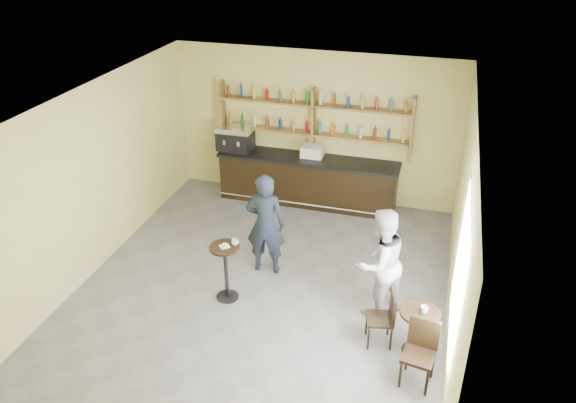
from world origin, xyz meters
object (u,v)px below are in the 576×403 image
(chair_west, at_px, (380,318))
(patron_second, at_px, (380,263))
(pastry_case, at_px, (312,152))
(pedestal_table, at_px, (226,272))
(man_main, at_px, (265,224))
(cafe_table, at_px, (418,332))
(chair_south, at_px, (419,355))
(espresso_machine, at_px, (235,138))
(bar_counter, at_px, (308,180))

(chair_west, xyz_separation_m, patron_second, (-0.14, 0.73, 0.46))
(pastry_case, height_order, pedestal_table, pastry_case)
(pedestal_table, bearing_deg, man_main, 68.74)
(man_main, relative_size, cafe_table, 2.55)
(cafe_table, height_order, chair_west, chair_west)
(pedestal_table, xyz_separation_m, chair_south, (3.13, -1.02, -0.02))
(espresso_machine, bearing_deg, cafe_table, -39.45)
(bar_counter, height_order, pastry_case, pastry_case)
(pedestal_table, height_order, man_main, man_main)
(chair_south, bearing_deg, man_main, 153.52)
(pastry_case, bearing_deg, pedestal_table, -99.17)
(man_main, height_order, patron_second, man_main)
(espresso_machine, height_order, pastry_case, espresso_machine)
(pedestal_table, height_order, cafe_table, pedestal_table)
(chair_west, bearing_deg, man_main, -135.11)
(bar_counter, bearing_deg, pastry_case, 0.00)
(bar_counter, bearing_deg, chair_west, -62.22)
(bar_counter, bearing_deg, pedestal_table, -96.88)
(espresso_machine, xyz_separation_m, patron_second, (3.56, -3.24, -0.39))
(chair_south, bearing_deg, espresso_machine, 141.83)
(bar_counter, xyz_separation_m, espresso_machine, (-1.61, 0.00, 0.78))
(espresso_machine, xyz_separation_m, chair_west, (3.70, -3.97, -0.86))
(chair_south, bearing_deg, cafe_table, 103.66)
(pedestal_table, bearing_deg, patron_second, 8.49)
(pastry_case, relative_size, cafe_table, 0.63)
(espresso_machine, height_order, chair_west, espresso_machine)
(bar_counter, height_order, espresso_machine, espresso_machine)
(pastry_case, height_order, patron_second, patron_second)
(pastry_case, height_order, chair_south, pastry_case)
(pastry_case, bearing_deg, chair_south, -61.51)
(bar_counter, distance_m, cafe_table, 4.81)
(pastry_case, xyz_separation_m, cafe_table, (2.55, -4.02, -0.81))
(chair_west, bearing_deg, pastry_case, -167.10)
(cafe_table, height_order, chair_south, chair_south)
(bar_counter, relative_size, pedestal_table, 3.85)
(man_main, bearing_deg, chair_south, 138.84)
(chair_south, bearing_deg, pedestal_table, 170.80)
(bar_counter, distance_m, patron_second, 3.80)
(bar_counter, bearing_deg, man_main, -91.49)
(espresso_machine, bearing_deg, chair_south, -43.10)
(espresso_machine, height_order, chair_south, espresso_machine)
(espresso_machine, relative_size, patron_second, 0.40)
(patron_second, bearing_deg, pedestal_table, -38.75)
(bar_counter, relative_size, espresso_machine, 5.22)
(pedestal_table, bearing_deg, espresso_machine, 108.05)
(cafe_table, bearing_deg, chair_south, -85.24)
(bar_counter, xyz_separation_m, pastry_case, (0.09, 0.00, 0.65))
(bar_counter, height_order, man_main, man_main)
(bar_counter, distance_m, chair_west, 4.49)
(chair_south, height_order, patron_second, patron_second)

